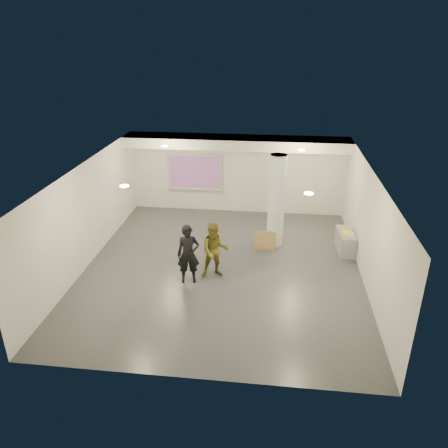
# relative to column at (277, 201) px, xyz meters

# --- Properties ---
(floor) EXTENTS (8.00, 9.00, 0.01)m
(floor) POSITION_rel_column_xyz_m (-1.50, -1.80, -1.50)
(floor) COLOR #34363A
(floor) RESTS_ON ground
(ceiling) EXTENTS (8.00, 9.00, 0.01)m
(ceiling) POSITION_rel_column_xyz_m (-1.50, -1.80, 1.50)
(ceiling) COLOR white
(ceiling) RESTS_ON floor
(wall_back) EXTENTS (8.00, 0.01, 3.00)m
(wall_back) POSITION_rel_column_xyz_m (-1.50, 2.70, 0.00)
(wall_back) COLOR silver
(wall_back) RESTS_ON floor
(wall_front) EXTENTS (8.00, 0.01, 3.00)m
(wall_front) POSITION_rel_column_xyz_m (-1.50, -6.30, 0.00)
(wall_front) COLOR silver
(wall_front) RESTS_ON floor
(wall_left) EXTENTS (0.01, 9.00, 3.00)m
(wall_left) POSITION_rel_column_xyz_m (-5.50, -1.80, 0.00)
(wall_left) COLOR silver
(wall_left) RESTS_ON floor
(wall_right) EXTENTS (0.01, 9.00, 3.00)m
(wall_right) POSITION_rel_column_xyz_m (2.50, -1.80, 0.00)
(wall_right) COLOR silver
(wall_right) RESTS_ON floor
(soffit_band) EXTENTS (8.00, 1.10, 0.36)m
(soffit_band) POSITION_rel_column_xyz_m (-1.50, 2.15, 1.32)
(soffit_band) COLOR silver
(soffit_band) RESTS_ON ceiling
(downlight_nw) EXTENTS (0.22, 0.22, 0.02)m
(downlight_nw) POSITION_rel_column_xyz_m (-3.70, 0.70, 1.48)
(downlight_nw) COLOR #F8EF92
(downlight_nw) RESTS_ON ceiling
(downlight_ne) EXTENTS (0.22, 0.22, 0.02)m
(downlight_ne) POSITION_rel_column_xyz_m (0.70, 0.70, 1.48)
(downlight_ne) COLOR #F8EF92
(downlight_ne) RESTS_ON ceiling
(downlight_sw) EXTENTS (0.22, 0.22, 0.02)m
(downlight_sw) POSITION_rel_column_xyz_m (-3.70, -3.30, 1.48)
(downlight_sw) COLOR #F8EF92
(downlight_sw) RESTS_ON ceiling
(downlight_se) EXTENTS (0.22, 0.22, 0.02)m
(downlight_se) POSITION_rel_column_xyz_m (0.70, -3.30, 1.48)
(downlight_se) COLOR #F8EF92
(downlight_se) RESTS_ON ceiling
(column) EXTENTS (0.52, 0.52, 3.00)m
(column) POSITION_rel_column_xyz_m (0.00, 0.00, 0.00)
(column) COLOR white
(column) RESTS_ON floor
(projection_screen) EXTENTS (2.10, 0.13, 1.42)m
(projection_screen) POSITION_rel_column_xyz_m (-3.10, 2.65, 0.03)
(projection_screen) COLOR silver
(projection_screen) RESTS_ON wall_back
(credenza) EXTENTS (0.53, 1.16, 0.66)m
(credenza) POSITION_rel_column_xyz_m (2.22, -0.26, -1.17)
(credenza) COLOR gray
(credenza) RESTS_ON floor
(papers_stack) EXTENTS (0.31, 0.37, 0.02)m
(papers_stack) POSITION_rel_column_xyz_m (2.27, -0.43, -0.83)
(papers_stack) COLOR silver
(papers_stack) RESTS_ON credenza
(postit_pad) EXTENTS (0.32, 0.39, 0.03)m
(postit_pad) POSITION_rel_column_xyz_m (2.21, -0.31, -0.82)
(postit_pad) COLOR yellow
(postit_pad) RESTS_ON credenza
(cardboard_back) EXTENTS (0.52, 0.22, 0.55)m
(cardboard_back) POSITION_rel_column_xyz_m (-0.23, -0.41, -1.22)
(cardboard_back) COLOR olive
(cardboard_back) RESTS_ON floor
(cardboard_front) EXTENTS (0.57, 0.26, 0.61)m
(cardboard_front) POSITION_rel_column_xyz_m (-0.38, -0.45, -1.20)
(cardboard_front) COLOR olive
(cardboard_front) RESTS_ON floor
(woman) EXTENTS (0.68, 0.52, 1.69)m
(woman) POSITION_rel_column_xyz_m (-2.33, -2.63, -0.66)
(woman) COLOR black
(woman) RESTS_ON floor
(man) EXTENTS (0.90, 0.77, 1.62)m
(man) POSITION_rel_column_xyz_m (-1.66, -2.24, -0.69)
(man) COLOR olive
(man) RESTS_ON floor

